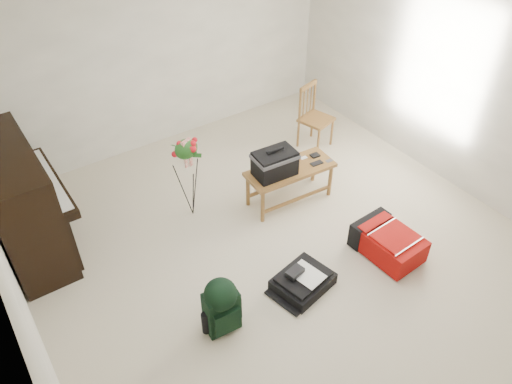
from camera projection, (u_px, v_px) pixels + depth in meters
floor at (283, 251)px, 5.44m from camera, size 5.00×5.50×0.01m
ceiling at (294, 25)px, 3.86m from camera, size 5.00×5.50×0.01m
wall_back at (158, 55)px, 6.40m from camera, size 5.00×0.04×2.50m
wall_left at (8, 272)px, 3.55m from camera, size 0.04×5.50×2.50m
wall_right at (460, 86)px, 5.74m from camera, size 0.04×5.50×2.50m
piano at (21, 204)px, 5.12m from camera, size 0.71×1.50×1.25m
bench at (280, 166)px, 5.68m from camera, size 1.09×0.50×0.82m
dining_chair at (315, 117)px, 6.78m from camera, size 0.48×0.48×0.90m
red_suitcase at (385, 240)px, 5.34m from camera, size 0.51×0.73×0.30m
black_duffel at (303, 281)px, 5.00m from camera, size 0.63×0.55×0.23m
green_backpack at (221, 304)px, 4.46m from camera, size 0.33×0.30×0.62m
flower_stand at (189, 179)px, 5.58m from camera, size 0.44×0.44×1.07m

